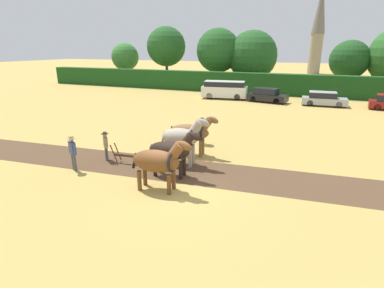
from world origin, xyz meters
TOP-DOWN VIEW (x-y plane):
  - ground_plane at (0.00, 0.00)m, footprint 240.00×240.00m
  - plowed_furrow_strip at (-6.32, 1.51)m, footprint 36.00×6.40m
  - hedgerow at (0.00, 29.63)m, footprint 71.61×1.75m
  - tree_far_left at (-25.84, 34.59)m, footprint 4.62×4.62m
  - tree_left at (-18.15, 35.14)m, footprint 6.28×6.28m
  - tree_center_left at (-9.15, 34.56)m, footprint 6.50×6.50m
  - tree_center at (-4.16, 35.66)m, footprint 7.28×7.28m
  - tree_center_right at (8.79, 35.15)m, footprint 5.04×5.04m
  - church_spire at (4.09, 67.13)m, footprint 3.01×3.01m
  - draft_horse_lead_left at (-0.63, -0.28)m, footprint 2.77×1.18m
  - draft_horse_lead_right at (-0.77, 1.26)m, footprint 2.69×1.07m
  - draft_horse_trail_left at (-0.92, 2.80)m, footprint 2.67×1.16m
  - draft_horse_trail_right at (-1.07, 4.34)m, footprint 2.96×1.14m
  - plow at (-3.49, 1.78)m, footprint 1.71×0.50m
  - farmer_at_plow at (-4.96, 1.80)m, footprint 0.46×0.48m
  - farmer_beside_team at (-1.20, 6.47)m, footprint 0.43×0.57m
  - farmer_onlooker_left at (-5.57, 0.05)m, footprint 0.61×0.44m
  - parked_van at (-4.91, 24.04)m, footprint 5.49×2.59m
  - parked_car_left at (0.16, 23.53)m, footprint 4.54×2.58m
  - parked_car_center_left at (6.00, 23.51)m, footprint 4.47×1.95m

SIDE VIEW (x-z plane):
  - ground_plane at x=0.00m, z-range 0.00..0.00m
  - plowed_furrow_strip at x=-6.32m, z-range 0.00..0.01m
  - plow at x=-3.49m, z-range -0.24..0.88m
  - parked_car_center_left at x=6.00m, z-range -0.03..1.43m
  - parked_car_left at x=0.16m, z-range -0.03..1.52m
  - farmer_at_plow at x=-4.96m, z-range 0.12..1.70m
  - farmer_beside_team at x=-1.20m, z-range 0.14..1.84m
  - farmer_onlooker_left at x=-5.57m, z-range 0.16..1.93m
  - parked_van at x=-4.91m, z-range 0.04..2.10m
  - draft_horse_lead_right at x=-0.77m, z-range 0.11..2.43m
  - draft_horse_lead_left at x=-0.63m, z-range 0.13..2.51m
  - draft_horse_trail_right at x=-1.07m, z-range 0.14..2.52m
  - hedgerow at x=0.00m, z-range 0.00..2.67m
  - draft_horse_trail_left at x=-0.92m, z-range 0.18..2.76m
  - tree_center_right at x=8.79m, z-range 0.88..7.69m
  - tree_far_left at x=-25.84m, z-range 0.98..7.60m
  - tree_center at x=-4.16m, z-range 0.51..8.84m
  - tree_center_left at x=-9.15m, z-range 1.07..9.72m
  - tree_left at x=-18.15m, z-range 1.41..10.55m
  - church_spire at x=4.09m, z-range 0.46..20.03m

